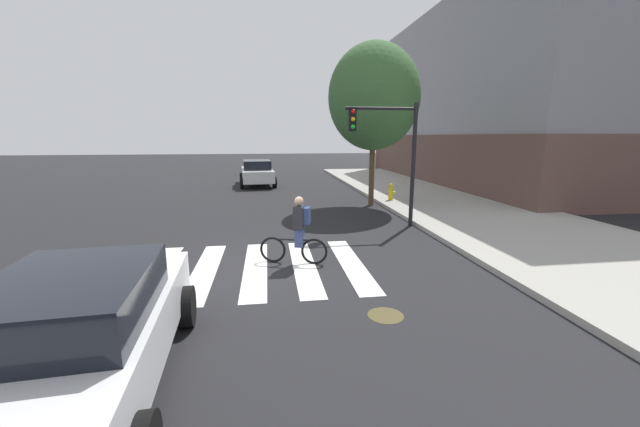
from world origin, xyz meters
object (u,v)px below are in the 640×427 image
traffic_light_near (391,144)px  sedan_mid (257,172)px  cyclist (298,231)px  street_tree_near (374,97)px  manhole_cover (386,315)px  fire_hydrant (391,192)px  sedan_near (81,333)px

traffic_light_near → sedan_mid: bearing=111.8°
cyclist → street_tree_near: size_ratio=0.24×
manhole_cover → sedan_mid: sedan_mid is taller
sedan_mid → street_tree_near: (5.34, -7.91, 3.94)m
manhole_cover → fire_hydrant: size_ratio=0.82×
cyclist → fire_hydrant: size_ratio=2.17×
cyclist → traffic_light_near: 5.21m
sedan_near → street_tree_near: (6.91, 11.85, 3.95)m
cyclist → street_tree_near: 9.32m
manhole_cover → cyclist: size_ratio=0.38×
sedan_mid → fire_hydrant: size_ratio=6.13×
sedan_near → manhole_cover: bearing=18.7°
sedan_near → street_tree_near: 14.28m
fire_hydrant → street_tree_near: 4.40m
cyclist → traffic_light_near: size_ratio=0.40×
sedan_mid → traffic_light_near: bearing=-68.2°
manhole_cover → traffic_light_near: bearing=71.5°
sedan_mid → fire_hydrant: sedan_mid is taller
traffic_light_near → fire_hydrant: 5.34m
traffic_light_near → fire_hydrant: size_ratio=5.38×
manhole_cover → street_tree_near: (2.66, 10.41, 4.76)m
sedan_near → fire_hydrant: 14.66m
street_tree_near → manhole_cover: bearing=-104.3°
sedan_mid → street_tree_near: street_tree_near is taller
sedan_near → cyclist: cyclist is taller
sedan_near → traffic_light_near: (6.37, 7.76, 2.04)m
manhole_cover → fire_hydrant: 11.49m
traffic_light_near → fire_hydrant: bearing=70.2°
traffic_light_near → fire_hydrant: traffic_light_near is taller
manhole_cover → traffic_light_near: traffic_light_near is taller
manhole_cover → street_tree_near: street_tree_near is taller
street_tree_near → traffic_light_near: bearing=-97.6°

